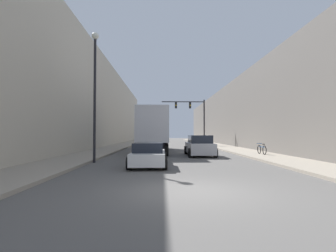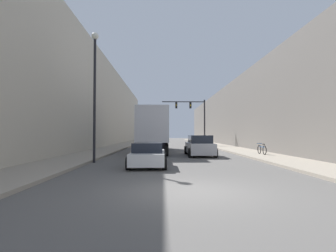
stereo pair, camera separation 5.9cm
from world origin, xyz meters
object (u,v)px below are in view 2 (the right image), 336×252
object	(u,v)px
street_lamp	(95,81)
parked_bicycle	(262,149)
semi_truck	(155,129)
traffic_signal_gantry	(195,114)
sedan_car	(148,155)
suv_car	(200,146)

from	to	relation	value
street_lamp	parked_bicycle	world-z (taller)	street_lamp
semi_truck	traffic_signal_gantry	distance (m)	13.45
sedan_car	parked_bicycle	xyz separation A→B (m)	(8.64, 6.13, -0.09)
sedan_car	street_lamp	distance (m)	5.84
sedan_car	traffic_signal_gantry	xyz separation A→B (m)	(5.45, 23.46, 4.01)
suv_car	traffic_signal_gantry	xyz separation A→B (m)	(1.69, 16.88, 3.85)
street_lamp	parked_bicycle	size ratio (longest dim) A/B	4.42
street_lamp	semi_truck	bearing A→B (deg)	70.79
traffic_signal_gantry	parked_bicycle	xyz separation A→B (m)	(3.20, -17.33, -4.10)
traffic_signal_gantry	street_lamp	bearing A→B (deg)	-112.15
semi_truck	parked_bicycle	xyz separation A→B (m)	(8.67, -5.28, -1.68)
semi_truck	traffic_signal_gantry	bearing A→B (deg)	65.56
street_lamp	sedan_car	bearing A→B (deg)	-26.35
suv_car	street_lamp	size ratio (longest dim) A/B	0.59
traffic_signal_gantry	semi_truck	bearing A→B (deg)	-114.44
suv_car	traffic_signal_gantry	bearing A→B (deg)	84.28
suv_car	parked_bicycle	xyz separation A→B (m)	(4.89, -0.45, -0.25)
traffic_signal_gantry	street_lamp	size ratio (longest dim) A/B	0.83
sedan_car	street_lamp	bearing A→B (deg)	153.65
suv_car	parked_bicycle	bearing A→B (deg)	-5.22
traffic_signal_gantry	street_lamp	distance (m)	23.51
suv_car	street_lamp	bearing A→B (deg)	-145.71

